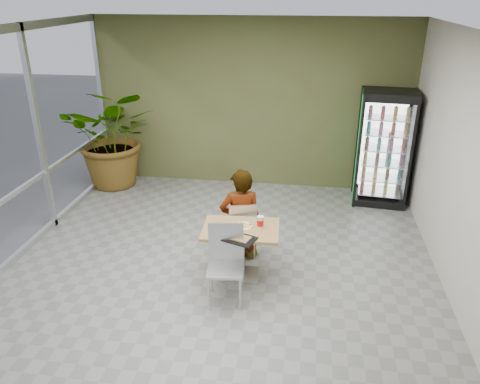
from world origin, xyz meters
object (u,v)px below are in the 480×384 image
Objects in this scene: dining_table at (241,242)px; chair_far at (242,226)px; cafeteria_tray at (239,239)px; beverage_fridge at (384,148)px; chair_near at (226,257)px; seated_woman at (241,223)px; soda_cup at (260,222)px; potted_plant at (115,137)px.

dining_table is 1.16× the size of chair_far.
beverage_fridge reaches higher than cafeteria_tray.
seated_woman is (0.04, 1.01, -0.05)m from chair_near.
chair_far is 0.89× the size of chair_near.
chair_far is 5.42× the size of soda_cup.
potted_plant is (-2.91, 2.90, 0.45)m from dining_table.
chair_far is at bearing -127.76° from beverage_fridge.
chair_near is 1.01m from seated_woman.
chair_near is 0.50× the size of potted_plant.
chair_far is at bearing 79.50° from chair_near.
beverage_fridge is (2.12, 3.15, 0.26)m from cafeteria_tray.
dining_table is 0.39m from soda_cup.
potted_plant is (-2.79, 3.37, 0.40)m from chair_near.
cafeteria_tray is at bearing -84.79° from dining_table.
seated_woman is 0.89m from cafeteria_tray.
soda_cup is at bearing -118.63° from beverage_fridge.
seated_woman is at bearing -39.86° from potted_plant.
seated_woman is at bearing 98.69° from dining_table.
seated_woman reaches higher than cafeteria_tray.
chair_near is 0.49× the size of beverage_fridge.
potted_plant is (-2.94, 3.22, 0.23)m from cafeteria_tray.
chair_near is 6.08× the size of soda_cup.
chair_far reaches higher than dining_table.
chair_far is 0.53× the size of seated_woman.
seated_woman is at bearing 124.07° from soda_cup.
beverage_fridge is (1.90, 2.79, 0.19)m from soda_cup.
soda_cup is at bearing -42.08° from potted_plant.
cafeteria_tray is at bearing -47.59° from potted_plant.
chair_far is at bearing -40.06° from potted_plant.
seated_woman is at bearing 97.42° from cafeteria_tray.
seated_woman is 4.25× the size of cafeteria_tray.
dining_table is 0.51m from chair_far.
chair_near reaches higher than dining_table.
potted_plant is (-2.85, 2.40, 0.47)m from chair_far.
dining_table is at bearing -169.00° from soda_cup.
seated_woman is 0.67m from soda_cup.
cafeteria_tray is 0.20× the size of potted_plant.
potted_plant reaches higher than chair_far.
beverage_fridge is (2.27, 3.30, 0.44)m from chair_near.
chair_far is 0.97m from chair_near.
potted_plant is at bearing -56.49° from seated_woman.
beverage_fridge reaches higher than dining_table.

